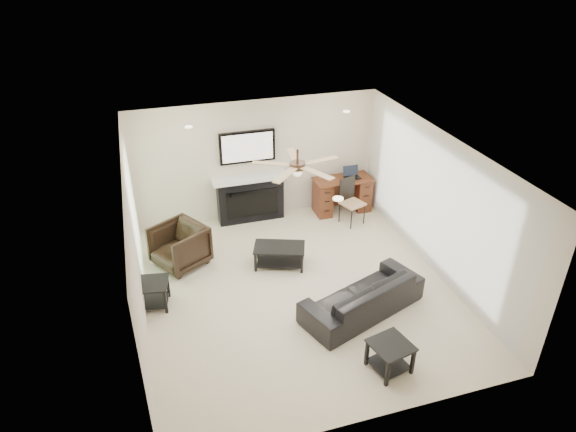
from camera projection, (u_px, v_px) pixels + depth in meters
name	position (u px, v px, depth m)	size (l,w,h in m)	color
room_shell	(309.00, 198.00, 7.96)	(5.50, 5.54, 2.52)	beige
sofa	(362.00, 296.00, 8.07)	(2.04, 0.80, 0.60)	black
armchair	(179.00, 246.00, 9.15)	(0.83, 0.86, 0.78)	black
coffee_table	(279.00, 256.00, 9.22)	(0.90, 0.50, 0.40)	black
end_table_near	(390.00, 357.00, 7.02)	(0.52, 0.52, 0.45)	black
end_table_left	(153.00, 294.00, 8.22)	(0.50, 0.50, 0.45)	black
fireplace_unit	(250.00, 178.00, 10.31)	(1.52, 0.34, 1.91)	black
desk	(342.00, 195.00, 10.93)	(1.22, 0.56, 0.76)	#422510
desk_chair	(353.00, 202.00, 10.42)	(0.42, 0.44, 0.97)	black
laptop	(353.00, 173.00, 10.72)	(0.33, 0.24, 0.23)	black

